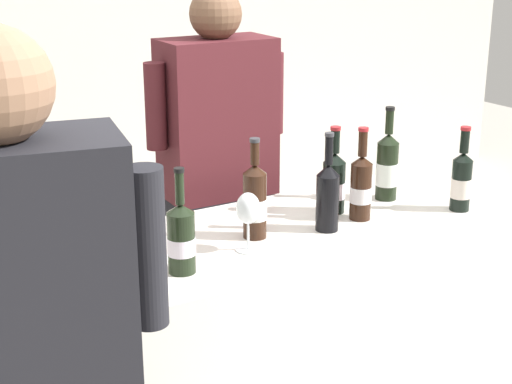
% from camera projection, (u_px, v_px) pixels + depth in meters
% --- Properties ---
extents(counter, '(2.31, 0.64, 0.95)m').
position_uv_depth(counter, '(213.00, 375.00, 2.63)').
color(counter, beige).
rests_on(counter, ground_plane).
extents(wine_bottle_2, '(0.08, 0.08, 0.32)m').
position_uv_depth(wine_bottle_2, '(181.00, 238.00, 2.25)').
color(wine_bottle_2, black).
rests_on(wine_bottle_2, counter).
extents(wine_bottle_3, '(0.08, 0.08, 0.33)m').
position_uv_depth(wine_bottle_3, '(328.00, 195.00, 2.57)').
color(wine_bottle_3, black).
rests_on(wine_bottle_3, counter).
extents(wine_bottle_4, '(0.08, 0.08, 0.33)m').
position_uv_depth(wine_bottle_4, '(361.00, 186.00, 2.67)').
color(wine_bottle_4, black).
rests_on(wine_bottle_4, counter).
extents(wine_bottle_5, '(0.08, 0.08, 0.35)m').
position_uv_depth(wine_bottle_5, '(93.00, 252.00, 2.10)').
color(wine_bottle_5, black).
rests_on(wine_bottle_5, counter).
extents(wine_bottle_6, '(0.08, 0.08, 0.31)m').
position_uv_depth(wine_bottle_6, '(334.00, 182.00, 2.74)').
color(wine_bottle_6, black).
rests_on(wine_bottle_6, counter).
extents(wine_bottle_8, '(0.08, 0.08, 0.33)m').
position_uv_depth(wine_bottle_8, '(255.00, 201.00, 2.51)').
color(wine_bottle_8, black).
rests_on(wine_bottle_8, counter).
extents(wine_bottle_9, '(0.08, 0.08, 0.35)m').
position_uv_depth(wine_bottle_9, '(387.00, 167.00, 2.88)').
color(wine_bottle_9, black).
rests_on(wine_bottle_9, counter).
extents(wine_bottle_10, '(0.07, 0.07, 0.31)m').
position_uv_depth(wine_bottle_10, '(461.00, 180.00, 2.76)').
color(wine_bottle_10, black).
rests_on(wine_bottle_10, counter).
extents(wine_glass, '(0.08, 0.08, 0.19)m').
position_uv_depth(wine_glass, '(248.00, 211.00, 2.40)').
color(wine_glass, silver).
rests_on(wine_glass, counter).
extents(person_server, '(0.60, 0.25, 1.70)m').
position_uv_depth(person_server, '(219.00, 207.00, 3.18)').
color(person_server, black).
rests_on(person_server, ground_plane).
extents(potted_shrub, '(0.59, 0.56, 1.10)m').
position_uv_depth(potted_shrub, '(198.00, 179.00, 4.01)').
color(potted_shrub, brown).
rests_on(potted_shrub, ground_plane).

